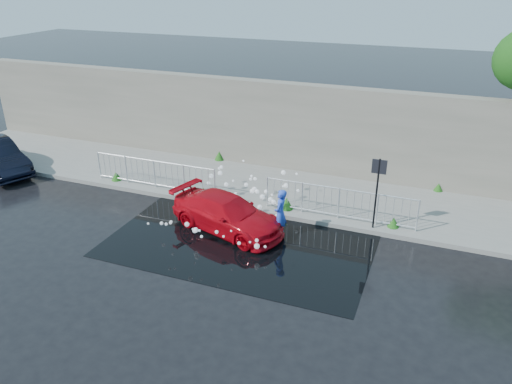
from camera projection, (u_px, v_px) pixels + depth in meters
ground at (212, 254)px, 14.80m from camera, size 90.00×90.00×0.00m
pavement at (270, 188)px, 19.01m from camera, size 30.00×4.00×0.15m
curb at (250, 210)px, 17.32m from camera, size 30.00×0.25×0.16m
retaining_wall at (289, 126)px, 20.13m from camera, size 30.00×0.60×3.50m
puddle at (241, 241)px, 15.48m from camera, size 8.00×5.00×0.01m
sign_post at (378, 183)px, 15.33m from camera, size 0.45×0.06×2.50m
railing_left at (154, 173)px, 18.66m from camera, size 5.05×0.05×1.10m
railing_right at (339, 202)px, 16.35m from camera, size 5.05×0.05×1.10m
weeds at (260, 186)px, 18.56m from camera, size 12.17×3.93×0.42m
water_spray at (244, 199)px, 16.88m from camera, size 3.64×5.67×0.95m
red_car at (227, 214)px, 15.95m from camera, size 4.22×2.64×1.14m
person at (280, 213)px, 15.51m from camera, size 0.40×0.59×1.57m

